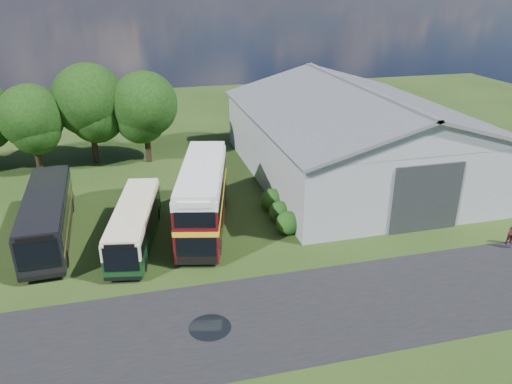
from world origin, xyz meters
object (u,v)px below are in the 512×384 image
object	(u,v)px
storage_shed	(354,129)
bus_dark_single	(47,216)
bus_green_single	(135,224)
bus_maroon_double	(203,197)

from	to	relation	value
storage_shed	bus_dark_single	distance (m)	26.50
storage_shed	bus_dark_single	xyz separation A→B (m)	(-25.52, -6.71, -2.43)
storage_shed	bus_green_single	distance (m)	21.87
bus_green_single	bus_maroon_double	world-z (taller)	bus_maroon_double
bus_dark_single	storage_shed	bearing A→B (deg)	12.76
bus_dark_single	bus_green_single	bearing A→B (deg)	-22.64
bus_green_single	bus_maroon_double	distance (m)	5.02
bus_green_single	bus_maroon_double	bearing A→B (deg)	23.27
storage_shed	bus_green_single	size ratio (longest dim) A/B	2.39
bus_maroon_double	bus_dark_single	distance (m)	10.60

